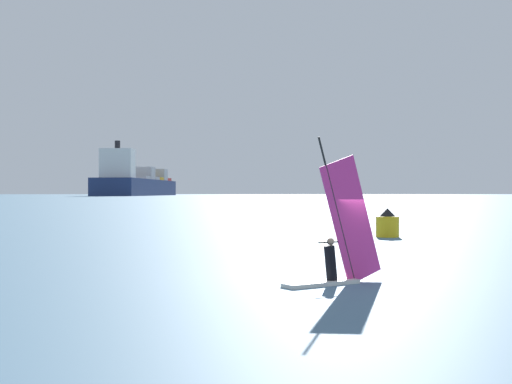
# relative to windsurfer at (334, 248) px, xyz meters

# --- Properties ---
(ground_plane) EXTENTS (4000.00, 4000.00, 0.00)m
(ground_plane) POSITION_rel_windsurfer_xyz_m (0.15, 1.24, -1.06)
(ground_plane) COLOR #476B84
(windsurfer) EXTENTS (3.16, 2.24, 4.42)m
(windsurfer) POSITION_rel_windsurfer_xyz_m (0.00, 0.00, 0.00)
(windsurfer) COLOR white
(windsurfer) RESTS_ON ground_plane
(cargo_ship) EXTENTS (42.74, 176.42, 41.15)m
(cargo_ship) POSITION_rel_windsurfer_xyz_m (-101.38, 556.67, 8.66)
(cargo_ship) COLOR navy
(cargo_ship) RESTS_ON ground_plane
(distant_headland) EXTENTS (802.11, 486.27, 54.98)m
(distant_headland) POSITION_rel_windsurfer_xyz_m (308.75, 1454.51, 26.43)
(distant_headland) COLOR #4C564C
(distant_headland) RESTS_ON ground_plane
(channel_buoy) EXTENTS (1.39, 1.39, 1.76)m
(channel_buoy) POSITION_rel_windsurfer_xyz_m (5.57, 21.39, -0.29)
(channel_buoy) COLOR yellow
(channel_buoy) RESTS_ON ground_plane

